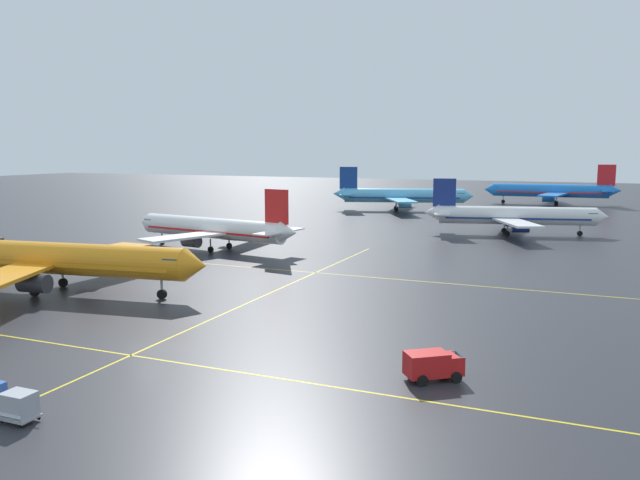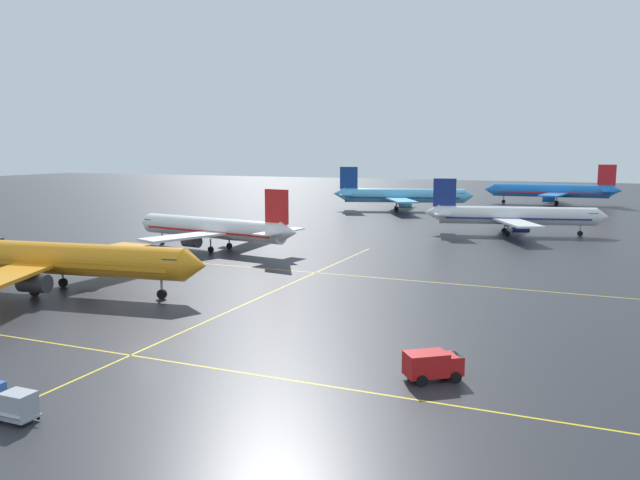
% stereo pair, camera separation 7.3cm
% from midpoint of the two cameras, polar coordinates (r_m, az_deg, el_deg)
% --- Properties ---
extents(ground_plane, '(600.00, 600.00, 0.00)m').
position_cam_midpoint_polar(ground_plane, '(56.20, -15.27, -9.32)').
color(ground_plane, '#28282D').
extents(airliner_front_gate, '(37.00, 31.63, 11.51)m').
position_cam_midpoint_polar(airliner_front_gate, '(79.93, -22.38, -1.58)').
color(airliner_front_gate, orange).
rests_on(airliner_front_gate, ground).
extents(airliner_second_row, '(33.59, 28.66, 10.46)m').
position_cam_midpoint_polar(airliner_second_row, '(106.47, -9.50, 1.02)').
color(airliner_second_row, white).
rests_on(airliner_second_row, ground).
extents(airliner_third_row, '(34.45, 29.31, 10.82)m').
position_cam_midpoint_polar(airliner_third_row, '(129.20, 16.88, 2.08)').
color(airliner_third_row, white).
rests_on(airliner_third_row, ground).
extents(airliner_far_left_stand, '(36.97, 31.58, 11.74)m').
position_cam_midpoint_polar(airliner_far_left_stand, '(173.54, 7.30, 3.94)').
color(airliner_far_left_stand, '#5BB7E5').
rests_on(airliner_far_left_stand, ground).
extents(airliner_far_right_stand, '(38.69, 33.36, 12.03)m').
position_cam_midpoint_polar(airliner_far_right_stand, '(202.94, 19.97, 4.15)').
color(airliner_far_right_stand, blue).
rests_on(airliner_far_right_stand, ground).
extents(taxiway_markings, '(153.18, 83.15, 0.01)m').
position_cam_midpoint_polar(taxiway_markings, '(69.70, -6.63, -5.67)').
color(taxiway_markings, yellow).
rests_on(taxiway_markings, ground).
extents(service_truck_red_van, '(4.39, 3.94, 2.10)m').
position_cam_midpoint_polar(service_truck_red_van, '(47.60, 10.07, -10.87)').
color(service_truck_red_van, red).
rests_on(service_truck_red_van, ground).
extents(baggage_cart_row_fifth, '(2.75, 1.68, 1.86)m').
position_cam_midpoint_polar(baggage_cart_row_fifth, '(44.33, -25.36, -13.26)').
color(baggage_cart_row_fifth, '#99999E').
rests_on(baggage_cart_row_fifth, ground).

